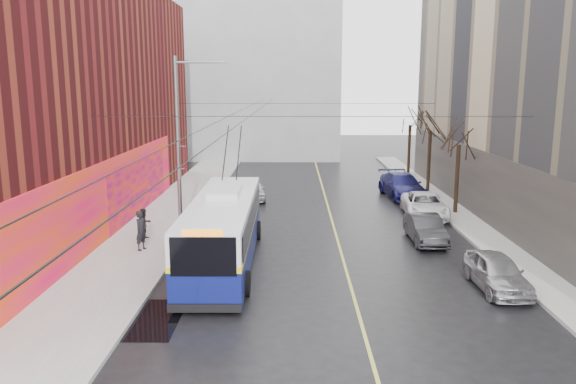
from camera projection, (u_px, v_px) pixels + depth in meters
name	position (u px, v px, depth m)	size (l,w,h in m)	color
ground	(316.00, 327.00, 18.06)	(140.00, 140.00, 0.00)	black
sidewalk_left	(157.00, 229.00, 29.90)	(4.00, 60.00, 0.15)	gray
sidewalk_right	(476.00, 230.00, 29.75)	(2.00, 60.00, 0.15)	gray
lane_line	(332.00, 222.00, 31.79)	(0.12, 50.00, 0.01)	#BFB74C
building_left	(14.00, 97.00, 30.62)	(12.11, 36.00, 14.00)	#561113
building_far	(245.00, 72.00, 60.59)	(20.50, 12.10, 18.00)	gray
streetlight_pole	(181.00, 144.00, 27.02)	(2.65, 0.60, 9.00)	slate
catenary_wires	(261.00, 110.00, 31.41)	(18.00, 60.00, 0.22)	black
tree_near	(460.00, 132.00, 32.75)	(3.20, 3.20, 6.40)	black
tree_mid	(431.00, 119.00, 39.57)	(3.20, 3.20, 6.68)	black
tree_far	(410.00, 116.00, 46.47)	(3.20, 3.20, 6.57)	black
puddle	(144.00, 319.00, 18.65)	(2.39, 3.45, 0.01)	black
pigeons_flying	(257.00, 81.00, 26.24)	(4.68, 1.96, 1.67)	slate
trolleybus	(224.00, 229.00, 24.19)	(2.84, 11.83, 5.58)	#0B1256
parked_car_a	(497.00, 272.00, 21.25)	(1.62, 4.03, 1.37)	#A4A3A8
parked_car_b	(425.00, 229.00, 27.66)	(1.43, 4.10, 1.35)	#28272A
parked_car_c	(425.00, 205.00, 32.93)	(2.33, 5.06, 1.41)	white
parked_car_d	(402.00, 186.00, 38.66)	(2.30, 5.66, 1.64)	#181854
following_car	(253.00, 190.00, 37.98)	(1.61, 4.00, 1.36)	#B6B5BA
pedestrian_a	(141.00, 230.00, 25.79)	(0.67, 0.44, 1.85)	black
pedestrian_b	(145.00, 224.00, 27.72)	(0.74, 0.58, 1.53)	black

